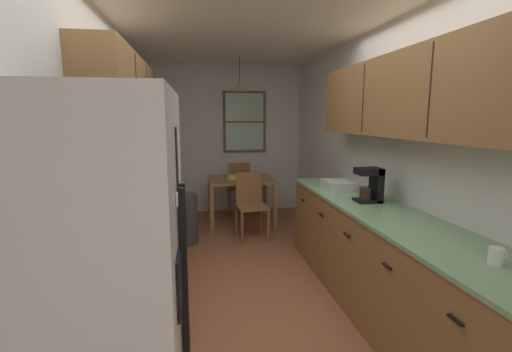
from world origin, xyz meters
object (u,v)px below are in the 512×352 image
at_px(refrigerator, 92,313).
at_px(dish_rack, 338,185).
at_px(trash_bin, 185,219).
at_px(table_serving_bowl, 234,177).
at_px(dining_chair_far, 238,185).
at_px(stove_range, 123,312).
at_px(microwave_over_range, 89,121).
at_px(storage_canister, 135,205).
at_px(dining_table, 240,185).
at_px(mug_by_coffeemaker, 496,256).
at_px(dining_chair_near, 251,202).
at_px(coffee_maker, 371,184).

distance_m(refrigerator, dish_rack, 2.82).
height_order(trash_bin, table_serving_bowl, table_serving_bowl).
bearing_deg(dining_chair_far, dish_rack, -73.05).
distance_m(stove_range, dining_chair_far, 4.07).
xyz_separation_m(microwave_over_range, trash_bin, (0.41, 2.52, -1.31)).
bearing_deg(storage_canister, dining_table, 66.49).
height_order(storage_canister, mug_by_coffeemaker, storage_canister).
height_order(dining_chair_near, coffee_maker, coffee_maker).
bearing_deg(coffee_maker, refrigerator, -141.99).
bearing_deg(trash_bin, mug_by_coffeemaker, -61.21).
height_order(refrigerator, stove_range, refrigerator).
height_order(stove_range, coffee_maker, coffee_maker).
relative_size(storage_canister, mug_by_coffeemaker, 1.60).
bearing_deg(coffee_maker, dining_chair_near, 114.91).
distance_m(dining_chair_near, coffee_maker, 2.07).
distance_m(refrigerator, dining_table, 4.14).
relative_size(dining_table, trash_bin, 1.47).
relative_size(trash_bin, table_serving_bowl, 3.20).
bearing_deg(dining_table, coffee_maker, -69.70).
xyz_separation_m(dining_chair_near, mug_by_coffeemaker, (0.82, -3.22, 0.44)).
relative_size(stove_range, storage_canister, 6.30).
bearing_deg(dining_chair_far, microwave_over_range, -108.13).
xyz_separation_m(dining_chair_far, coffee_maker, (0.86, -3.08, 0.56)).
height_order(stove_range, microwave_over_range, microwave_over_range).
height_order(trash_bin, coffee_maker, coffee_maker).
height_order(stove_range, dish_rack, stove_range).
xyz_separation_m(dining_chair_far, mug_by_coffeemaker, (0.84, -4.50, 0.44)).
bearing_deg(dining_chair_far, dining_chair_near, -88.83).
xyz_separation_m(trash_bin, table_serving_bowl, (0.72, 0.73, 0.42)).
xyz_separation_m(trash_bin, mug_by_coffeemaker, (1.71, -3.12, 0.61)).
bearing_deg(mug_by_coffeemaker, refrigerator, -176.24).
xyz_separation_m(storage_canister, coffee_maker, (2.03, 0.15, 0.08)).
height_order(stove_range, dining_chair_far, stove_range).
bearing_deg(microwave_over_range, dining_chair_near, 63.57).
bearing_deg(dining_table, dining_chair_near, -84.09).
bearing_deg(trash_bin, dish_rack, -35.08).
height_order(microwave_over_range, dish_rack, microwave_over_range).
bearing_deg(stove_range, refrigerator, -86.26).
bearing_deg(microwave_over_range, stove_range, -0.03).
xyz_separation_m(dining_table, dish_rack, (0.81, -1.90, 0.33)).
relative_size(stove_range, trash_bin, 1.64).
distance_m(stove_range, microwave_over_range, 1.17).
bearing_deg(microwave_over_range, coffee_maker, 20.88).
xyz_separation_m(dining_table, storage_canister, (-1.13, -2.60, 0.37)).
bearing_deg(dining_chair_near, mug_by_coffeemaker, -75.75).
height_order(dining_chair_near, dining_chair_far, same).
bearing_deg(dining_table, microwave_over_range, -110.77).
height_order(dining_table, dish_rack, dish_rack).
distance_m(dining_chair_far, mug_by_coffeemaker, 4.60).
xyz_separation_m(microwave_over_range, dining_chair_near, (1.30, 2.62, -1.14)).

